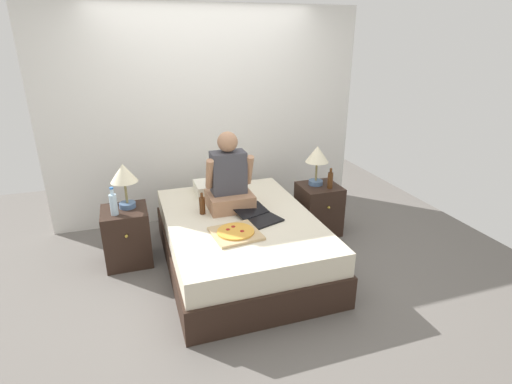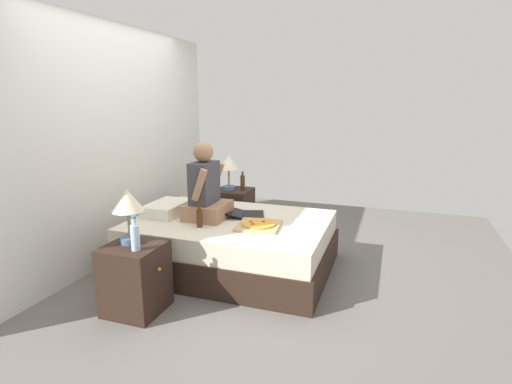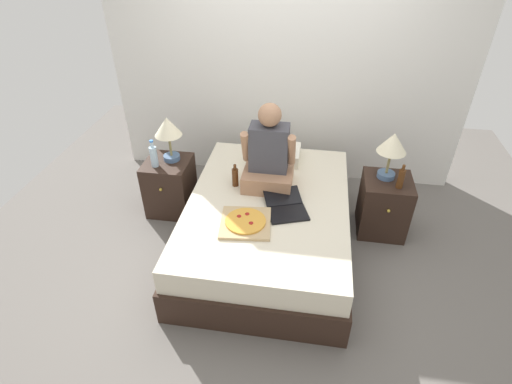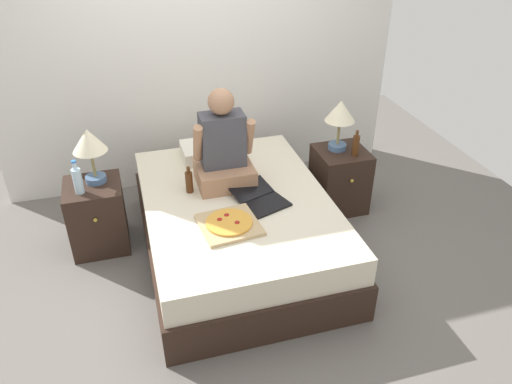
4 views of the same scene
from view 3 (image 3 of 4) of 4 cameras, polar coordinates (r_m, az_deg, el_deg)
ground_plane at (r=3.82m, az=1.62°, el=-7.55°), size 5.76×5.76×0.00m
wall_back at (r=4.36m, az=4.37°, el=17.29°), size 3.76×0.12×2.50m
bed at (r=3.64m, az=1.68°, el=-4.57°), size 1.43×2.00×0.52m
nightstand_left at (r=4.17m, az=-12.16°, el=0.87°), size 0.44×0.47×0.57m
lamp_on_left_nightstand at (r=3.89m, az=-12.48°, el=8.69°), size 0.26×0.26×0.45m
water_bottle at (r=3.92m, az=-14.40°, el=5.03°), size 0.07×0.07×0.28m
nightstand_right at (r=4.00m, az=17.75°, el=-1.83°), size 0.44×0.47×0.57m
lamp_on_right_nightstand at (r=3.72m, az=18.90°, el=6.23°), size 0.26×0.26×0.45m
beer_bottle at (r=3.72m, az=20.00°, el=1.86°), size 0.06×0.06×0.23m
pillow at (r=4.05m, az=2.55°, el=5.52°), size 0.52×0.34×0.12m
person_seated at (r=3.54m, az=1.82°, el=5.05°), size 0.47×0.40×0.78m
laptop at (r=3.37m, az=4.32°, el=-2.27°), size 0.44×0.50×0.07m
pizza_box at (r=3.22m, az=-1.51°, el=-4.35°), size 0.44×0.44×0.05m
beer_bottle_on_bed at (r=3.62m, az=-2.99°, el=2.17°), size 0.06×0.06×0.22m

